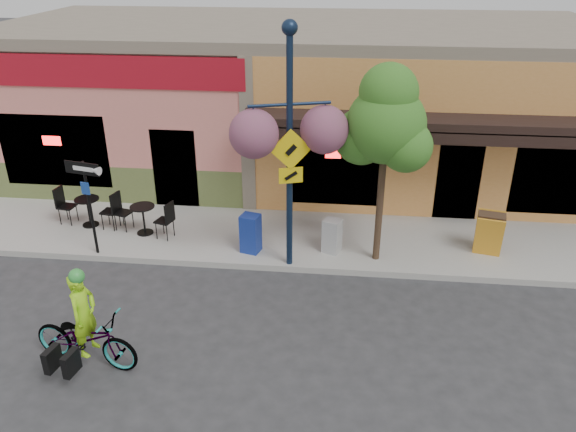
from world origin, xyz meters
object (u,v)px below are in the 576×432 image
object	(u,v)px
cyclist_rider	(86,326)
one_way_sign	(91,209)
bicycle	(86,338)
newspaper_box_blue	(251,233)
building	(300,96)
lamp_post	(290,153)
street_tree	(383,167)
newspaper_box_grey	(332,236)

from	to	relation	value
cyclist_rider	one_way_sign	xyz separation A→B (m)	(-1.38, 3.50, 0.51)
bicycle	newspaper_box_blue	size ratio (longest dim) A/B	2.14
building	lamp_post	distance (m)	6.88
newspaper_box_blue	street_tree	distance (m)	3.39
building	newspaper_box_grey	size ratio (longest dim) A/B	22.35
street_tree	lamp_post	bearing A→B (deg)	-167.51
bicycle	one_way_sign	world-z (taller)	one_way_sign
building	street_tree	size ratio (longest dim) A/B	4.08
lamp_post	bicycle	bearing A→B (deg)	-149.34
bicycle	lamp_post	bearing A→B (deg)	-31.67
cyclist_rider	lamp_post	xyz separation A→B (m)	(3.11, 3.50, 2.00)
newspaper_box_blue	newspaper_box_grey	distance (m)	1.88
one_way_sign	newspaper_box_blue	world-z (taller)	one_way_sign
bicycle	newspaper_box_blue	xyz separation A→B (m)	(2.21, 3.96, 0.09)
building	lamp_post	world-z (taller)	lamp_post
cyclist_rider	lamp_post	distance (m)	5.10
street_tree	newspaper_box_grey	bearing A→B (deg)	168.61
bicycle	newspaper_box_grey	bearing A→B (deg)	-34.22
bicycle	lamp_post	size ratio (longest dim) A/B	0.38
building	bicycle	xyz separation A→B (m)	(-2.79, -10.35, -1.73)
cyclist_rider	street_tree	bearing A→B (deg)	-41.71
bicycle	cyclist_rider	xyz separation A→B (m)	(0.05, 0.00, 0.25)
street_tree	newspaper_box_blue	bearing A→B (deg)	179.46
bicycle	newspaper_box_grey	world-z (taller)	bicycle
building	newspaper_box_grey	world-z (taller)	building
lamp_post	one_way_sign	xyz separation A→B (m)	(-4.49, 0.00, -1.50)
one_way_sign	street_tree	size ratio (longest dim) A/B	0.51
lamp_post	one_way_sign	world-z (taller)	lamp_post
lamp_post	one_way_sign	distance (m)	4.74
building	lamp_post	xyz separation A→B (m)	(0.37, -6.85, 0.52)
bicycle	cyclist_rider	distance (m)	0.26
lamp_post	street_tree	size ratio (longest dim) A/B	1.18
building	newspaper_box_blue	distance (m)	6.62
lamp_post	newspaper_box_grey	bearing A→B (deg)	17.33
building	newspaper_box_grey	xyz separation A→B (m)	(1.29, -6.21, -1.69)
one_way_sign	newspaper_box_blue	size ratio (longest dim) A/B	2.45
building	cyclist_rider	bearing A→B (deg)	-104.84
bicycle	one_way_sign	distance (m)	3.82
newspaper_box_blue	bicycle	bearing A→B (deg)	-104.04
cyclist_rider	building	bearing A→B (deg)	-4.43
cyclist_rider	newspaper_box_grey	distance (m)	5.78
newspaper_box_grey	street_tree	distance (m)	2.10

